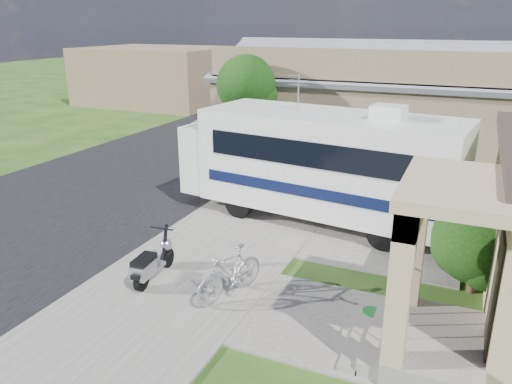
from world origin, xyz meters
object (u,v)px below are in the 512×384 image
at_px(pickup_truck, 239,123).
at_px(garden_hose, 371,315).
at_px(bicycle, 230,275).
at_px(shrub, 482,236).
at_px(scooter, 152,263).
at_px(van, 276,105).
at_px(motorhome, 319,161).

bearing_deg(pickup_truck, garden_hose, 131.53).
height_order(bicycle, garden_hose, bicycle).
bearing_deg(pickup_truck, shrub, 141.08).
bearing_deg(scooter, pickup_truck, 103.11).
height_order(scooter, bicycle, scooter).
relative_size(shrub, van, 0.49).
bearing_deg(shrub, van, 123.52).
distance_m(scooter, bicycle, 1.98).
distance_m(motorhome, shrub, 5.36).
height_order(motorhome, shrub, motorhome).
bearing_deg(shrub, bicycle, -153.23).
xyz_separation_m(van, garden_hose, (10.04, -20.11, -0.72)).
bearing_deg(garden_hose, bicycle, -171.93).
xyz_separation_m(pickup_truck, garden_hose, (9.64, -13.91, -0.73)).
xyz_separation_m(shrub, pickup_truck, (-11.55, 11.85, -0.56)).
bearing_deg(van, garden_hose, -72.78).
height_order(scooter, van, van).
distance_m(bicycle, pickup_truck, 15.79).
bearing_deg(garden_hose, pickup_truck, 124.73).
xyz_separation_m(scooter, garden_hose, (4.99, 0.54, -0.42)).
distance_m(shrub, pickup_truck, 16.56).
height_order(shrub, van, shrub).
height_order(shrub, scooter, shrub).
bearing_deg(garden_hose, scooter, -173.86).
bearing_deg(van, pickup_truck, -95.63).
distance_m(van, garden_hose, 22.49).
relative_size(shrub, scooter, 1.56).
xyz_separation_m(shrub, garden_hose, (-1.91, -2.06, -1.29)).
height_order(pickup_truck, van, pickup_truck).
height_order(bicycle, pickup_truck, pickup_truck).
xyz_separation_m(scooter, pickup_truck, (-4.65, 14.44, 0.31)).
relative_size(motorhome, bicycle, 4.61).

